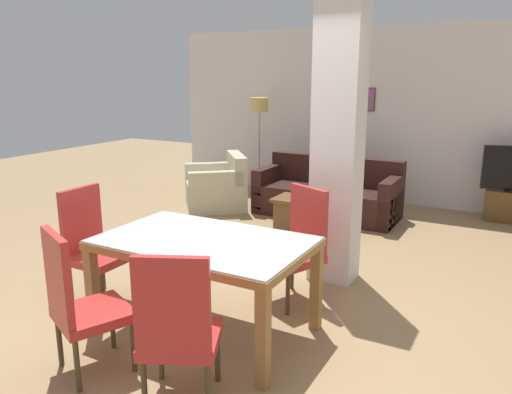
# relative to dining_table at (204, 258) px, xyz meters

# --- Properties ---
(ground_plane) EXTENTS (18.00, 18.00, 0.00)m
(ground_plane) POSITION_rel_dining_table_xyz_m (0.00, 0.00, -0.61)
(ground_plane) COLOR #9F7F55
(back_wall) EXTENTS (7.20, 0.09, 2.70)m
(back_wall) POSITION_rel_dining_table_xyz_m (-0.00, 4.83, 0.74)
(back_wall) COLOR white
(back_wall) RESTS_ON ground_plane
(divider_pillar) EXTENTS (0.43, 0.34, 2.70)m
(divider_pillar) POSITION_rel_dining_table_xyz_m (0.51, 1.50, 0.74)
(divider_pillar) COLOR white
(divider_pillar) RESTS_ON ground_plane
(dining_table) EXTENTS (1.60, 0.99, 0.77)m
(dining_table) POSITION_rel_dining_table_xyz_m (0.00, 0.00, 0.00)
(dining_table) COLOR olive
(dining_table) RESTS_ON ground_plane
(dining_chair_head_left) EXTENTS (0.46, 0.46, 1.02)m
(dining_chair_head_left) POSITION_rel_dining_table_xyz_m (-1.20, 0.00, -0.08)
(dining_chair_head_left) COLOR #BD3331
(dining_chair_head_left) RESTS_ON ground_plane
(dining_chair_near_right) EXTENTS (0.61, 0.61, 1.02)m
(dining_chair_near_right) POSITION_rel_dining_table_xyz_m (0.40, -0.86, -0.08)
(dining_chair_near_right) COLOR red
(dining_chair_near_right) RESTS_ON ground_plane
(dining_chair_far_right) EXTENTS (0.61, 0.61, 1.02)m
(dining_chair_far_right) POSITION_rel_dining_table_xyz_m (0.40, 0.88, -0.08)
(dining_chair_far_right) COLOR #BB3230
(dining_chair_far_right) RESTS_ON ground_plane
(dining_chair_near_left) EXTENTS (0.61, 0.61, 1.02)m
(dining_chair_near_left) POSITION_rel_dining_table_xyz_m (-0.40, -0.88, -0.08)
(dining_chair_near_left) COLOR #BB312C
(dining_chair_near_left) RESTS_ON ground_plane
(sofa) EXTENTS (2.01, 0.86, 0.82)m
(sofa) POSITION_rel_dining_table_xyz_m (-0.37, 3.63, -0.33)
(sofa) COLOR #331A15
(sofa) RESTS_ON ground_plane
(armchair) EXTENTS (1.22, 1.22, 0.81)m
(armchair) POSITION_rel_dining_table_xyz_m (-1.99, 3.23, -0.33)
(armchair) COLOR beige
(armchair) RESTS_ON ground_plane
(coffee_table) EXTENTS (0.67, 0.47, 0.45)m
(coffee_table) POSITION_rel_dining_table_xyz_m (-0.38, 2.70, -0.38)
(coffee_table) COLOR brown
(coffee_table) RESTS_ON ground_plane
(bottle) EXTENTS (0.07, 0.07, 0.29)m
(bottle) POSITION_rel_dining_table_xyz_m (-0.18, 2.66, -0.06)
(bottle) COLOR #4C2D14
(bottle) RESTS_ON coffee_table
(floor_lamp) EXTENTS (0.30, 0.30, 1.61)m
(floor_lamp) POSITION_rel_dining_table_xyz_m (-1.86, 4.32, 0.73)
(floor_lamp) COLOR #B7B7BC
(floor_lamp) RESTS_ON ground_plane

